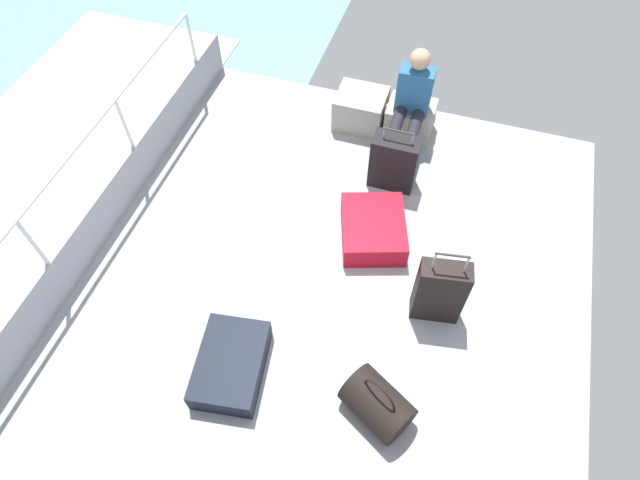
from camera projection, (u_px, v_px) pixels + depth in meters
ground_plane at (329, 291)px, 4.65m from camera, size 4.40×5.20×0.06m
gunwale_port at (102, 215)px, 4.83m from camera, size 0.06×5.20×0.45m
railing_port at (80, 174)px, 4.37m from camera, size 0.04×4.20×1.02m
sea_wake at (0, 216)px, 5.53m from camera, size 12.00×12.00×0.01m
cargo_crate_0 at (361, 109)px, 5.72m from camera, size 0.56×0.46×0.38m
cargo_crate_1 at (410, 119)px, 5.64m from camera, size 0.53×0.40×0.36m
passenger_seated at (411, 102)px, 5.24m from camera, size 0.34×0.66×1.06m
suitcase_0 at (231, 364)px, 4.11m from camera, size 0.60×0.78×0.22m
suitcase_1 at (373, 229)px, 4.86m from camera, size 0.75×0.83×0.25m
suitcase_3 at (394, 162)px, 5.12m from camera, size 0.45×0.25×0.70m
suitcase_4 at (440, 292)px, 4.23m from camera, size 0.42×0.25×0.87m
duffel_bag at (377, 404)px, 3.87m from camera, size 0.60×0.54×0.50m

